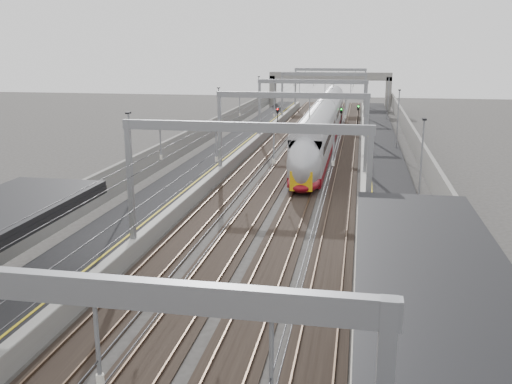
% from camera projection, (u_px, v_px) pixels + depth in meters
% --- Properties ---
extents(platform_left, '(4.00, 120.00, 1.00)m').
position_uv_depth(platform_left, '(210.00, 165.00, 53.80)').
color(platform_left, black).
rests_on(platform_left, ground).
extents(platform_right, '(4.00, 120.00, 1.00)m').
position_uv_depth(platform_right, '(384.00, 171.00, 51.01)').
color(platform_right, black).
rests_on(platform_right, ground).
extents(tracks, '(11.40, 140.00, 0.20)m').
position_uv_depth(tracks, '(295.00, 173.00, 52.52)').
color(tracks, black).
rests_on(tracks, ground).
extents(overhead_line, '(13.00, 140.00, 6.60)m').
position_uv_depth(overhead_line, '(303.00, 100.00, 57.32)').
color(overhead_line, gray).
rests_on(overhead_line, platform_left).
extents(overbridge, '(22.00, 2.20, 6.90)m').
position_uv_depth(overbridge, '(330.00, 81.00, 103.65)').
color(overbridge, gray).
rests_on(overbridge, ground).
extents(wall_left, '(0.30, 120.00, 3.20)m').
position_uv_depth(wall_left, '(178.00, 152.00, 54.09)').
color(wall_left, gray).
rests_on(wall_left, ground).
extents(wall_right, '(0.30, 120.00, 3.20)m').
position_uv_depth(wall_right, '(421.00, 160.00, 50.18)').
color(wall_right, gray).
rests_on(wall_right, ground).
extents(train, '(2.76, 50.36, 4.37)m').
position_uv_depth(train, '(322.00, 129.00, 65.60)').
color(train, maroon).
rests_on(train, ground).
extents(signal_green, '(0.32, 0.32, 3.48)m').
position_uv_depth(signal_green, '(278.00, 115.00, 76.39)').
color(signal_green, black).
rests_on(signal_green, ground).
extents(signal_red_near, '(0.32, 0.32, 3.48)m').
position_uv_depth(signal_red_near, '(341.00, 115.00, 76.20)').
color(signal_red_near, black).
rests_on(signal_red_near, ground).
extents(signal_red_far, '(0.32, 0.32, 3.48)m').
position_uv_depth(signal_red_far, '(358.00, 112.00, 80.00)').
color(signal_red_far, black).
rests_on(signal_red_far, ground).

